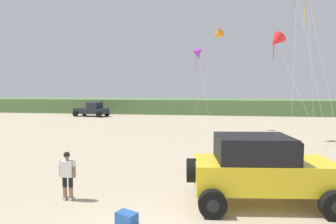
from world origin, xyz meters
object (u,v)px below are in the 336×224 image
Objects in this scene: cooler_box at (127,219)px; distant_pickup at (92,110)px; person_watching at (67,173)px; kite_pink_ribbon at (276,41)px; kite_purple_stunt at (198,54)px; kite_blue_swept at (217,35)px; jeep at (261,168)px.

distant_pickup is (-14.10, 29.80, 0.75)m from cooler_box.
person_watching is 16.80m from kite_pink_ribbon.
cooler_box is 0.08× the size of kite_purple_stunt.
kite_pink_ribbon reaches higher than kite_purple_stunt.
distant_pickup reaches higher than cooler_box.
kite_purple_stunt is at bearing -112.73° from kite_blue_swept.
kite_blue_swept is (16.83, -10.72, 7.69)m from distant_pickup.
kite_pink_ribbon reaches higher than jeep.
kite_purple_stunt is (-5.57, 1.35, -0.68)m from kite_pink_ribbon.
kite_pink_ribbon is at bearing 53.68° from person_watching.
kite_purple_stunt is at bearing 166.39° from kite_pink_ribbon.
jeep is at bearing -86.16° from kite_blue_swept.
kite_pink_ribbon reaches higher than distant_pickup.
jeep is 2.98× the size of person_watching.
distant_pickup is at bearing 136.63° from kite_purple_stunt.
distant_pickup is 21.73m from kite_purple_stunt.
kite_pink_ribbon is at bearing 88.04° from cooler_box.
kite_purple_stunt is at bearing 75.21° from person_watching.
jeep reaches higher than distant_pickup.
jeep is 4.51m from cooler_box.
kite_blue_swept reaches higher than distant_pickup.
cooler_box is at bearing -30.12° from person_watching.
kite_blue_swept is (2.73, 19.08, 8.44)m from cooler_box.
person_watching is 15.43m from kite_purple_stunt.
person_watching is (-6.37, -0.62, -0.26)m from jeep.
cooler_box is at bearing -115.70° from kite_pink_ribbon.
kite_blue_swept is at bearing 67.27° from kite_purple_stunt.
kite_purple_stunt is at bearing 101.45° from jeep.
kite_blue_swept reaches higher than jeep.
jeep is at bearing 51.85° from cooler_box.
kite_pink_ribbon is at bearing -13.61° from kite_purple_stunt.
person_watching is 0.34× the size of distant_pickup.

